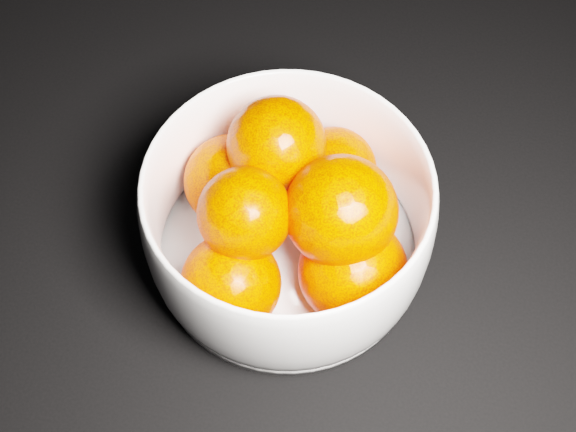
# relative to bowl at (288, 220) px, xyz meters

# --- Properties ---
(ground) EXTENTS (3.00, 3.00, 0.00)m
(ground) POSITION_rel_bowl_xyz_m (-0.06, 0.12, -0.05)
(ground) COLOR black
(ground) RESTS_ON ground
(bowl) EXTENTS (0.20, 0.20, 0.09)m
(bowl) POSITION_rel_bowl_xyz_m (0.00, 0.00, 0.00)
(bowl) COLOR white
(bowl) RESTS_ON ground
(orange_pile) EXTENTS (0.16, 0.17, 0.11)m
(orange_pile) POSITION_rel_bowl_xyz_m (0.00, -0.00, 0.01)
(orange_pile) COLOR #FF3900
(orange_pile) RESTS_ON bowl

